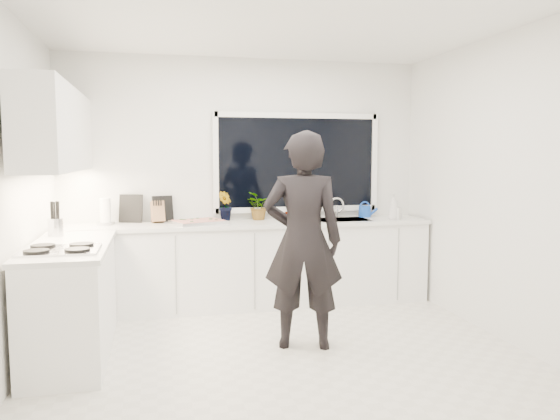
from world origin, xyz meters
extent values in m
cube|color=beige|center=(0.00, 0.00, -0.01)|extent=(4.00, 3.50, 0.02)
cube|color=white|center=(0.00, 1.76, 1.35)|extent=(4.00, 0.02, 2.70)
cube|color=white|center=(-2.01, 0.00, 1.35)|extent=(0.02, 3.50, 2.70)
cube|color=white|center=(2.01, 0.00, 1.35)|extent=(0.02, 3.50, 2.70)
cube|color=white|center=(0.00, 0.00, 2.71)|extent=(4.00, 3.50, 0.02)
cube|color=black|center=(0.60, 1.73, 1.55)|extent=(1.80, 0.02, 1.00)
cube|color=white|center=(0.00, 1.45, 0.44)|extent=(3.92, 0.58, 0.88)
cube|color=white|center=(-1.67, 0.35, 0.44)|extent=(0.58, 1.60, 0.88)
cube|color=silver|center=(0.00, 1.44, 0.90)|extent=(3.94, 0.62, 0.04)
cube|color=silver|center=(-1.67, 0.35, 0.90)|extent=(0.62, 1.60, 0.04)
cube|color=white|center=(-1.79, 0.70, 1.85)|extent=(0.34, 2.10, 0.70)
cube|color=silver|center=(1.05, 1.45, 0.87)|extent=(0.58, 0.42, 0.14)
cylinder|color=silver|center=(1.05, 1.65, 1.03)|extent=(0.03, 0.03, 0.22)
cube|color=black|center=(-1.69, 0.00, 0.94)|extent=(0.56, 0.48, 0.03)
imported|color=black|center=(0.22, 0.09, 0.92)|extent=(0.76, 0.59, 1.84)
cube|color=silver|center=(-0.55, 1.42, 0.94)|extent=(0.62, 0.54, 0.03)
cube|color=#B31727|center=(-0.55, 1.42, 0.95)|extent=(0.56, 0.48, 0.01)
cylinder|color=#1344B8|center=(1.38, 1.61, 0.98)|extent=(0.16, 0.16, 0.13)
cylinder|color=white|center=(-1.49, 1.55, 1.05)|extent=(0.11, 0.11, 0.26)
cube|color=olive|center=(-0.96, 1.59, 1.03)|extent=(0.15, 0.12, 0.22)
cylinder|color=silver|center=(-1.85, 0.80, 1.00)|extent=(0.13, 0.13, 0.16)
cube|color=black|center=(-0.91, 1.69, 1.06)|extent=(0.22, 0.08, 0.28)
cube|color=black|center=(-1.24, 1.69, 1.07)|extent=(0.25, 0.09, 0.30)
imported|color=#26662D|center=(-0.23, 1.61, 1.08)|extent=(0.17, 0.20, 0.33)
imported|color=#26662D|center=(0.14, 1.61, 1.08)|extent=(0.29, 0.32, 0.31)
imported|color=#26662D|center=(0.48, 1.61, 1.06)|extent=(0.14, 0.17, 0.28)
imported|color=#26662D|center=(0.68, 1.61, 1.09)|extent=(0.23, 0.23, 0.33)
imported|color=#D8BF66|center=(1.60, 1.30, 1.07)|extent=(0.14, 0.13, 0.29)
imported|color=#D8BF66|center=(1.64, 1.30, 1.02)|extent=(0.13, 0.13, 0.20)
camera|label=1|loc=(-0.98, -4.30, 1.64)|focal=35.00mm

